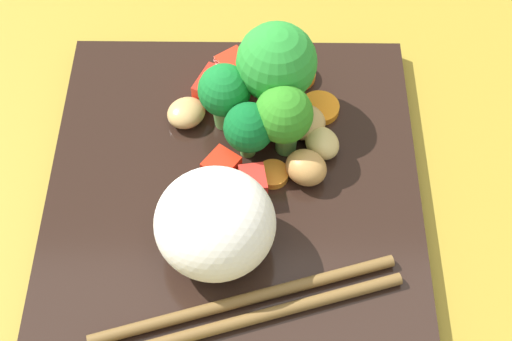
# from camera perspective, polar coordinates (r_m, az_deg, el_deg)

# --- Properties ---
(ground_plane) EXTENTS (1.10, 1.10, 0.02)m
(ground_plane) POSITION_cam_1_polar(r_m,az_deg,el_deg) (0.56, -1.64, -1.90)
(ground_plane) COLOR olive
(square_plate) EXTENTS (0.27, 0.27, 0.02)m
(square_plate) POSITION_cam_1_polar(r_m,az_deg,el_deg) (0.54, -1.68, -0.91)
(square_plate) COLOR black
(square_plate) RESTS_ON ground_plane
(rice_mound) EXTENTS (0.10, 0.10, 0.06)m
(rice_mound) POSITION_cam_1_polar(r_m,az_deg,el_deg) (0.48, -3.17, -4.06)
(rice_mound) COLOR white
(rice_mound) RESTS_ON square_plate
(broccoli_floret_0) EXTENTS (0.06, 0.06, 0.08)m
(broccoli_floret_0) POSITION_cam_1_polar(r_m,az_deg,el_deg) (0.54, 1.58, 8.20)
(broccoli_floret_0) COLOR #66A450
(broccoli_floret_0) RESTS_ON square_plate
(broccoli_floret_1) EXTENTS (0.04, 0.04, 0.05)m
(broccoli_floret_1) POSITION_cam_1_polar(r_m,az_deg,el_deg) (0.54, -2.44, 6.00)
(broccoli_floret_1) COLOR #649C4C
(broccoli_floret_1) RESTS_ON square_plate
(broccoli_floret_2) EXTENTS (0.04, 0.04, 0.06)m
(broccoli_floret_2) POSITION_cam_1_polar(r_m,az_deg,el_deg) (0.52, 2.16, 4.21)
(broccoli_floret_2) COLOR #559542
(broccoli_floret_2) RESTS_ON square_plate
(broccoli_floret_3) EXTENTS (0.04, 0.04, 0.05)m
(broccoli_floret_3) POSITION_cam_1_polar(r_m,az_deg,el_deg) (0.52, -0.57, 3.25)
(broccoli_floret_3) COLOR #71B94E
(broccoli_floret_3) RESTS_ON square_plate
(carrot_slice_0) EXTENTS (0.03, 0.03, 0.01)m
(carrot_slice_0) POSITION_cam_1_polar(r_m,az_deg,el_deg) (0.53, 1.29, -0.12)
(carrot_slice_0) COLOR orange
(carrot_slice_0) RESTS_ON square_plate
(carrot_slice_1) EXTENTS (0.03, 0.03, 0.00)m
(carrot_slice_1) POSITION_cam_1_polar(r_m,az_deg,el_deg) (0.60, 0.12, 7.79)
(carrot_slice_1) COLOR orange
(carrot_slice_1) RESTS_ON square_plate
(carrot_slice_2) EXTENTS (0.04, 0.04, 0.01)m
(carrot_slice_2) POSITION_cam_1_polar(r_m,az_deg,el_deg) (0.59, 3.14, 7.36)
(carrot_slice_2) COLOR orange
(carrot_slice_2) RESTS_ON square_plate
(carrot_slice_3) EXTENTS (0.04, 0.04, 0.01)m
(carrot_slice_3) POSITION_cam_1_polar(r_m,az_deg,el_deg) (0.57, 4.90, 4.81)
(carrot_slice_3) COLOR orange
(carrot_slice_3) RESTS_ON square_plate
(pepper_chunk_0) EXTENTS (0.02, 0.03, 0.02)m
(pepper_chunk_0) POSITION_cam_1_polar(r_m,az_deg,el_deg) (0.55, 0.36, 3.68)
(pepper_chunk_0) COLOR red
(pepper_chunk_0) RESTS_ON square_plate
(pepper_chunk_1) EXTENTS (0.02, 0.02, 0.02)m
(pepper_chunk_1) POSITION_cam_1_polar(r_m,az_deg,el_deg) (0.52, -0.24, -1.02)
(pepper_chunk_1) COLOR red
(pepper_chunk_1) RESTS_ON square_plate
(pepper_chunk_2) EXTENTS (0.03, 0.03, 0.02)m
(pepper_chunk_2) POSITION_cam_1_polar(r_m,az_deg,el_deg) (0.53, -2.67, -0.13)
(pepper_chunk_2) COLOR red
(pepper_chunk_2) RESTS_ON square_plate
(pepper_chunk_3) EXTENTS (0.03, 0.04, 0.02)m
(pepper_chunk_3) POSITION_cam_1_polar(r_m,az_deg,el_deg) (0.58, -1.80, 7.66)
(pepper_chunk_3) COLOR red
(pepper_chunk_3) RESTS_ON square_plate
(pepper_chunk_4) EXTENTS (0.03, 0.04, 0.02)m
(pepper_chunk_4) POSITION_cam_1_polar(r_m,az_deg,el_deg) (0.57, -3.28, 6.35)
(pepper_chunk_4) COLOR red
(pepper_chunk_4) RESTS_ON square_plate
(chicken_piece_0) EXTENTS (0.03, 0.04, 0.02)m
(chicken_piece_0) POSITION_cam_1_polar(r_m,az_deg,el_deg) (0.54, 5.10, 2.11)
(chicken_piece_0) COLOR tan
(chicken_piece_0) RESTS_ON square_plate
(chicken_piece_1) EXTENTS (0.04, 0.04, 0.02)m
(chicken_piece_1) POSITION_cam_1_polar(r_m,az_deg,el_deg) (0.53, 3.85, 0.58)
(chicken_piece_1) COLOR #BF8848
(chicken_piece_1) RESTS_ON square_plate
(chicken_piece_2) EXTENTS (0.04, 0.04, 0.02)m
(chicken_piece_2) POSITION_cam_1_polar(r_m,az_deg,el_deg) (0.56, -5.38, 4.43)
(chicken_piece_2) COLOR tan
(chicken_piece_2) RESTS_ON square_plate
(chicken_piece_3) EXTENTS (0.04, 0.04, 0.02)m
(chicken_piece_3) POSITION_cam_1_polar(r_m,az_deg,el_deg) (0.55, 3.57, 3.78)
(chicken_piece_3) COLOR tan
(chicken_piece_3) RESTS_ON square_plate
(chopstick_pair) EXTENTS (0.20, 0.08, 0.01)m
(chopstick_pair) POSITION_cam_1_polar(r_m,az_deg,el_deg) (0.48, -0.62, -10.61)
(chopstick_pair) COLOR brown
(chopstick_pair) RESTS_ON square_plate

